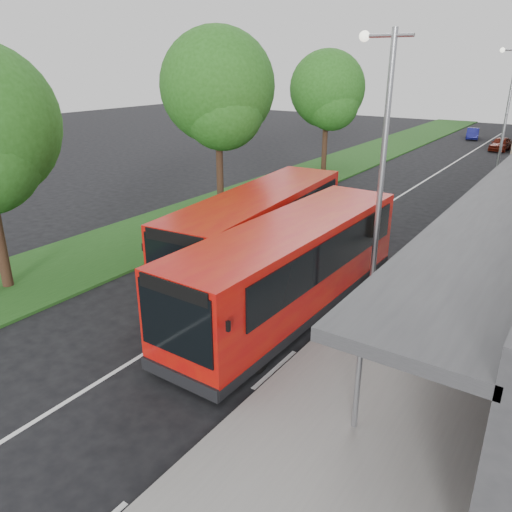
{
  "coord_description": "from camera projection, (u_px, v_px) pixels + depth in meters",
  "views": [
    {
      "loc": [
        8.96,
        -11.22,
        7.34
      ],
      "look_at": [
        0.58,
        1.15,
        1.5
      ],
      "focal_mm": 35.0,
      "sensor_mm": 36.0,
      "label": 1
    }
  ],
  "objects": [
    {
      "name": "car_far",
      "position": [
        473.0,
        134.0,
        50.53
      ],
      "size": [
        1.7,
        3.41,
        1.07
      ],
      "primitive_type": "imported",
      "rotation": [
        0.0,
        0.0,
        0.18
      ],
      "color": "navy",
      "rests_on": "ground"
    },
    {
      "name": "bus_main",
      "position": [
        292.0,
        267.0,
        15.2
      ],
      "size": [
        2.78,
        10.27,
        2.89
      ],
      "rotation": [
        0.0,
        0.0,
        -0.01
      ],
      "color": "#B41709",
      "rests_on": "ground"
    },
    {
      "name": "lamp_post_far",
      "position": [
        506.0,
        110.0,
        29.11
      ],
      "size": [
        1.44,
        0.28,
        8.0
      ],
      "color": "gray",
      "rests_on": "pavement"
    },
    {
      "name": "lane_centre_line",
      "position": [
        387.0,
        204.0,
        27.57
      ],
      "size": [
        0.12,
        70.0,
        0.01
      ],
      "primitive_type": "cube",
      "color": "silver",
      "rests_on": "ground"
    },
    {
      "name": "lamp_post_near",
      "position": [
        380.0,
        164.0,
        13.68
      ],
      "size": [
        1.44,
        0.28,
        8.0
      ],
      "color": "gray",
      "rests_on": "pavement"
    },
    {
      "name": "tree_far",
      "position": [
        327.0,
        94.0,
        33.98
      ],
      "size": [
        5.1,
        5.1,
        8.2
      ],
      "color": "#311C13",
      "rests_on": "ground"
    },
    {
      "name": "bollard",
      "position": [
        490.0,
        189.0,
        28.17
      ],
      "size": [
        0.16,
        0.16,
        0.91
      ],
      "primitive_type": "cylinder",
      "rotation": [
        0.0,
        0.0,
        -0.14
      ],
      "color": "yellow",
      "rests_on": "pavement"
    },
    {
      "name": "bus_second",
      "position": [
        259.0,
        230.0,
        18.64
      ],
      "size": [
        3.52,
        10.39,
        2.89
      ],
      "rotation": [
        0.0,
        0.0,
        0.09
      ],
      "color": "#B41709",
      "rests_on": "ground"
    },
    {
      "name": "litter_bin",
      "position": [
        461.0,
        241.0,
        19.87
      ],
      "size": [
        0.66,
        0.66,
        1.01
      ],
      "primitive_type": "cylinder",
      "rotation": [
        0.0,
        0.0,
        0.19
      ],
      "color": "#3E2A19",
      "rests_on": "pavement"
    },
    {
      "name": "ground",
      "position": [
        221.0,
        307.0,
        16.01
      ],
      "size": [
        120.0,
        120.0,
        0.0
      ],
      "primitive_type": "plane",
      "color": "black",
      "rests_on": "ground"
    },
    {
      "name": "kerb_dashes",
      "position": [
        467.0,
        197.0,
        28.94
      ],
      "size": [
        0.12,
        56.0,
        0.01
      ],
      "color": "silver",
      "rests_on": "ground"
    },
    {
      "name": "car_near",
      "position": [
        500.0,
        144.0,
        43.94
      ],
      "size": [
        1.58,
        3.53,
        1.18
      ],
      "primitive_type": "imported",
      "rotation": [
        0.0,
        0.0,
        -0.05
      ],
      "color": "#59160C",
      "rests_on": "ground"
    },
    {
      "name": "tree_mid",
      "position": [
        218.0,
        94.0,
        24.53
      ],
      "size": [
        5.62,
        5.62,
        9.04
      ],
      "color": "#311C13",
      "rests_on": "ground"
    },
    {
      "name": "grass_verge",
      "position": [
        317.0,
        173.0,
        35.07
      ],
      "size": [
        5.0,
        80.0,
        0.1
      ],
      "primitive_type": "cube",
      "color": "#1C4315",
      "rests_on": "ground"
    }
  ]
}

